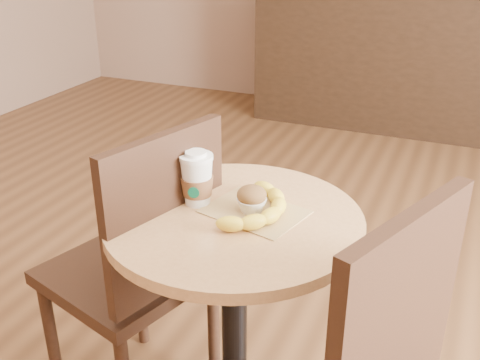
{
  "coord_description": "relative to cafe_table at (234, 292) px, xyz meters",
  "views": [
    {
      "loc": [
        0.45,
        -1.05,
        1.42
      ],
      "look_at": [
        -0.05,
        0.13,
        0.83
      ],
      "focal_mm": 42.0,
      "sensor_mm": 36.0,
      "label": 1
    }
  ],
  "objects": [
    {
      "name": "chair_left",
      "position": [
        -0.29,
        -0.0,
        0.01
      ],
      "size": [
        0.52,
        0.52,
        0.95
      ],
      "rotation": [
        0.0,
        0.0,
        -1.86
      ],
      "color": "black",
      "rests_on": "ground"
    },
    {
      "name": "service_counter",
      "position": [
        0.05,
        3.09,
        0.01
      ],
      "size": [
        2.3,
        0.65,
        1.04
      ],
      "color": "black",
      "rests_on": "ground"
    },
    {
      "name": "banana",
      "position": [
        0.06,
        0.02,
        0.26
      ],
      "size": [
        0.18,
        0.3,
        0.04
      ],
      "primitive_type": null,
      "rotation": [
        0.0,
        0.0,
        -0.12
      ],
      "color": "yellow",
      "rests_on": "kraft_bag"
    },
    {
      "name": "kraft_bag",
      "position": [
        0.04,
        0.04,
        0.24
      ],
      "size": [
        0.28,
        0.23,
        0.0
      ],
      "primitive_type": "cube",
      "rotation": [
        0.0,
        0.0,
        -0.25
      ],
      "color": "#A98752",
      "rests_on": "cafe_table"
    },
    {
      "name": "coffee_cup",
      "position": [
        -0.11,
        0.02,
        0.3
      ],
      "size": [
        0.09,
        0.09,
        0.14
      ],
      "rotation": [
        0.0,
        0.0,
        0.26
      ],
      "color": "silver",
      "rests_on": "cafe_table"
    },
    {
      "name": "cafe_table",
      "position": [
        0.0,
        0.0,
        0.0
      ],
      "size": [
        0.65,
        0.65,
        0.75
      ],
      "color": "black",
      "rests_on": "ground"
    },
    {
      "name": "muffin",
      "position": [
        0.03,
        0.03,
        0.27
      ],
      "size": [
        0.08,
        0.08,
        0.07
      ],
      "color": "silver",
      "rests_on": "kraft_bag"
    }
  ]
}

